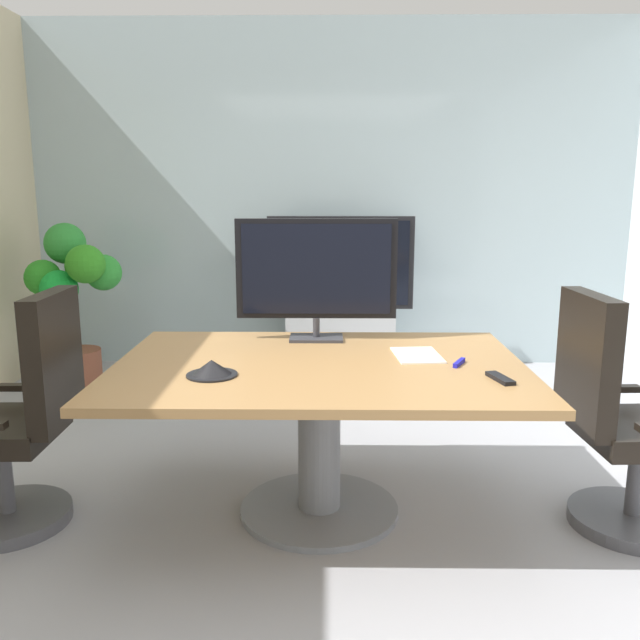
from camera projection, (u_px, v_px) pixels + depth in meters
ground_plane at (334, 516)px, 3.11m from camera, size 6.71×6.71×0.00m
wall_back_glass_partition at (332, 197)px, 5.62m from camera, size 5.21×0.10×2.91m
conference_table at (319, 400)px, 3.04m from camera, size 1.88×1.30×0.75m
office_chair_left at (21, 431)px, 2.95m from camera, size 0.60×0.58×1.09m
office_chair_right at (619, 433)px, 2.93m from camera, size 0.61×0.58×1.09m
tv_monitor at (316, 272)px, 3.40m from camera, size 0.84×0.18×0.64m
wall_display_unit at (340, 320)px, 5.47m from camera, size 1.20×0.36×1.31m
potted_plant at (74, 288)px, 4.96m from camera, size 0.71×0.57×1.27m
conference_phone at (212, 369)px, 2.79m from camera, size 0.22×0.22×0.07m
remote_control at (500, 378)px, 2.73m from camera, size 0.09×0.18×0.02m
whiteboard_marker at (459, 363)px, 2.96m from camera, size 0.08×0.12×0.02m
paper_notepad at (417, 355)px, 3.12m from camera, size 0.23×0.32×0.01m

